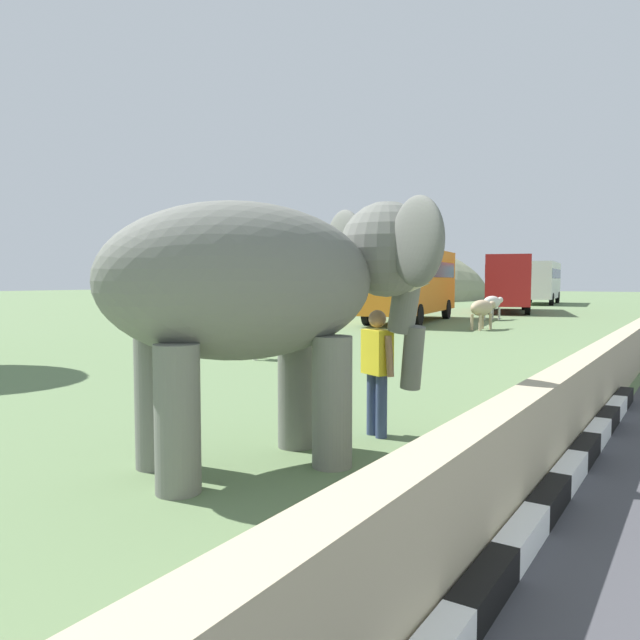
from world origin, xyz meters
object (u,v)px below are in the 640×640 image
at_px(bus_orange, 410,279).
at_px(cow_near, 274,325).
at_px(person_handler, 377,366).
at_px(cow_far, 492,303).
at_px(bus_white, 541,279).
at_px(elephant, 274,286).
at_px(bus_red, 507,279).
at_px(cow_mid, 482,309).

relative_size(bus_orange, cow_near, 5.45).
height_order(bus_orange, cow_near, bus_orange).
distance_m(person_handler, cow_far, 24.09).
xyz_separation_m(bus_orange, bus_white, (25.73, -0.24, -0.00)).
distance_m(elephant, bus_white, 48.03).
bearing_deg(bus_red, bus_orange, 173.20).
height_order(person_handler, bus_white, bus_white).
xyz_separation_m(person_handler, bus_red, (31.70, 7.22, 1.15)).
height_order(elephant, person_handler, elephant).
bearing_deg(elephant, cow_mid, 11.18).
relative_size(cow_near, cow_mid, 0.91).
bearing_deg(cow_far, bus_white, 7.00).
xyz_separation_m(elephant, cow_far, (25.05, 5.18, -1.10)).
height_order(bus_red, cow_mid, bus_red).
xyz_separation_m(bus_orange, cow_near, (-14.62, -2.83, -1.21)).
height_order(elephant, bus_red, bus_red).
bearing_deg(cow_far, cow_near, 179.51).
distance_m(bus_orange, bus_red, 11.77).
distance_m(cow_mid, cow_far, 6.28).
height_order(person_handler, cow_far, person_handler).
height_order(bus_orange, bus_white, same).
xyz_separation_m(cow_near, cow_far, (18.03, -0.15, 0.00)).
bearing_deg(elephant, bus_white, 9.50).
xyz_separation_m(cow_near, cow_mid, (11.91, -1.59, 0.00)).
bearing_deg(cow_near, bus_white, 3.67).
bearing_deg(cow_near, cow_far, -0.49).
bearing_deg(cow_mid, elephant, -168.82).
distance_m(cow_near, cow_mid, 12.02).
xyz_separation_m(person_handler, bus_orange, (20.02, 8.61, 1.16)).
distance_m(elephant, bus_orange, 23.13).
bearing_deg(person_handler, cow_mid, 13.59).
bearing_deg(elephant, bus_orange, 20.68).
distance_m(cow_near, cow_far, 18.03).
xyz_separation_m(elephant, bus_red, (33.33, 6.78, 0.11)).
relative_size(elephant, bus_red, 0.43).
bearing_deg(cow_mid, bus_orange, 58.57).
distance_m(elephant, cow_near, 8.89).
bearing_deg(bus_red, cow_far, -169.12).
height_order(elephant, bus_white, bus_white).
height_order(bus_orange, cow_mid, bus_orange).
relative_size(elephant, cow_mid, 2.06).
relative_size(bus_red, cow_far, 4.81).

